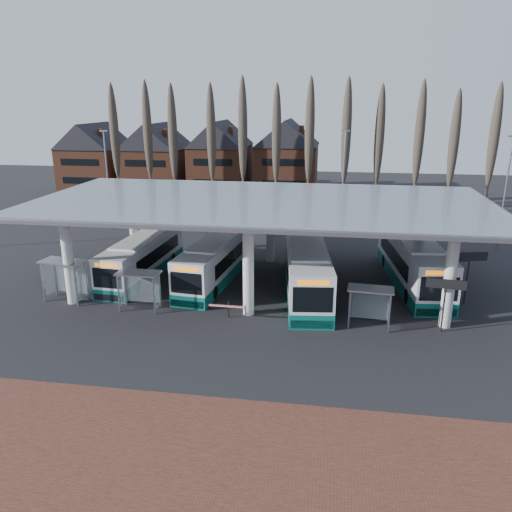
% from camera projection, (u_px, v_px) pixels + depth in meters
% --- Properties ---
extents(ground, '(140.00, 140.00, 0.00)m').
position_uv_depth(ground, '(242.00, 331.00, 29.53)').
color(ground, black).
rests_on(ground, ground).
extents(brick_strip, '(70.00, 10.00, 0.03)m').
position_uv_depth(brick_strip, '(182.00, 474.00, 18.21)').
color(brick_strip, brown).
rests_on(brick_strip, ground).
extents(station_canopy, '(32.00, 16.00, 6.34)m').
position_uv_depth(station_canopy, '(261.00, 209.00, 35.36)').
color(station_canopy, silver).
rests_on(station_canopy, ground).
extents(poplar_row, '(45.10, 1.10, 14.50)m').
position_uv_depth(poplar_row, '(292.00, 138.00, 58.01)').
color(poplar_row, '#473D33').
rests_on(poplar_row, ground).
extents(townhouse_row, '(36.80, 10.30, 12.25)m').
position_uv_depth(townhouse_row, '(188.00, 152.00, 71.53)').
color(townhouse_row, brown).
rests_on(townhouse_row, ground).
extents(lamp_post_a, '(0.80, 0.16, 10.17)m').
position_uv_depth(lamp_post_a, '(108.00, 178.00, 51.29)').
color(lamp_post_a, slate).
rests_on(lamp_post_a, ground).
extents(lamp_post_b, '(0.80, 0.16, 10.17)m').
position_uv_depth(lamp_post_b, '(343.00, 178.00, 51.57)').
color(lamp_post_b, slate).
rests_on(lamp_post_b, ground).
extents(lamp_post_c, '(0.80, 0.16, 10.17)m').
position_uv_depth(lamp_post_c, '(505.00, 192.00, 43.87)').
color(lamp_post_c, slate).
rests_on(lamp_post_c, ground).
extents(bus_0, '(3.03, 11.23, 3.09)m').
position_uv_depth(bus_0, '(143.00, 257.00, 38.48)').
color(bus_0, silver).
rests_on(bus_0, ground).
extents(bus_1, '(3.65, 11.74, 3.21)m').
position_uv_depth(bus_1, '(216.00, 260.00, 37.56)').
color(bus_1, silver).
rests_on(bus_1, ground).
extents(bus_2, '(4.18, 12.86, 3.51)m').
position_uv_depth(bus_2, '(306.00, 269.00, 35.19)').
color(bus_2, silver).
rests_on(bus_2, ground).
extents(bus_3, '(4.03, 12.80, 3.50)m').
position_uv_depth(bus_3, '(412.00, 262.00, 36.82)').
color(bus_3, silver).
rests_on(bus_3, ground).
extents(shelter_0, '(3.24, 1.97, 2.82)m').
position_uv_depth(shelter_0, '(65.00, 271.00, 33.56)').
color(shelter_0, gray).
rests_on(shelter_0, ground).
extents(shelter_1, '(2.76, 1.38, 2.56)m').
position_uv_depth(shelter_1, '(140.00, 282.00, 32.12)').
color(shelter_1, gray).
rests_on(shelter_1, ground).
extents(shelter_2, '(2.78, 1.56, 2.48)m').
position_uv_depth(shelter_2, '(370.00, 298.00, 29.63)').
color(shelter_2, gray).
rests_on(shelter_2, ground).
extents(info_sign_0, '(2.21, 0.38, 3.28)m').
position_uv_depth(info_sign_0, '(446.00, 288.00, 28.57)').
color(info_sign_0, black).
rests_on(info_sign_0, ground).
extents(info_sign_1, '(2.35, 0.79, 3.59)m').
position_uv_depth(info_sign_1, '(469.00, 261.00, 32.60)').
color(info_sign_1, black).
rests_on(info_sign_1, ground).
extents(barrier, '(2.25, 0.62, 1.12)m').
position_uv_depth(barrier, '(227.00, 307.00, 30.74)').
color(barrier, black).
rests_on(barrier, ground).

